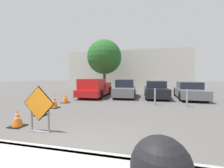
{
  "coord_description": "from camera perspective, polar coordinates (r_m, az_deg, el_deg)",
  "views": [
    {
      "loc": [
        1.65,
        -2.99,
        1.8
      ],
      "look_at": [
        -1.28,
        9.14,
        1.19
      ],
      "focal_mm": 24.0,
      "sensor_mm": 36.0,
      "label": 1
    }
  ],
  "objects": [
    {
      "name": "traffic_cone_second",
      "position": [
        7.79,
        -25.28,
        -8.56
      ],
      "size": [
        0.53,
        0.53,
        0.62
      ],
      "color": "black",
      "rests_on": "ground_plane"
    },
    {
      "name": "street_tree_behind_lot",
      "position": [
        18.33,
        -2.94,
        10.22
      ],
      "size": [
        4.13,
        4.13,
        6.24
      ],
      "color": "#513823",
      "rests_on": "ground_plane"
    },
    {
      "name": "traffic_cone_nearest",
      "position": [
        6.49,
        -32.32,
        -11.0
      ],
      "size": [
        0.49,
        0.49,
        0.62
      ],
      "color": "black",
      "rests_on": "ground_plane"
    },
    {
      "name": "curb_lip",
      "position": [
        3.82,
        -14.99,
        -24.15
      ],
      "size": [
        28.24,
        0.2,
        0.14
      ],
      "color": "#999993",
      "rests_on": "ground_plane"
    },
    {
      "name": "parked_car_second",
      "position": [
        13.47,
        16.26,
        -2.15
      ],
      "size": [
        1.97,
        4.59,
        1.43
      ],
      "rotation": [
        0.0,
        0.0,
        3.18
      ],
      "color": "black",
      "rests_on": "ground_plane"
    },
    {
      "name": "bollard_nearest",
      "position": [
        9.77,
        16.07,
        -4.58
      ],
      "size": [
        0.12,
        0.12,
        1.07
      ],
      "color": "gray",
      "rests_on": "ground_plane"
    },
    {
      "name": "parked_car_nearest",
      "position": [
        13.45,
        5.0,
        -1.86
      ],
      "size": [
        2.0,
        4.57,
        1.54
      ],
      "rotation": [
        0.0,
        0.0,
        3.21
      ],
      "color": "slate",
      "rests_on": "ground_plane"
    },
    {
      "name": "parked_car_third",
      "position": [
        13.78,
        27.31,
        -2.3
      ],
      "size": [
        2.07,
        4.74,
        1.37
      ],
      "rotation": [
        0.0,
        0.0,
        3.1
      ],
      "color": "slate",
      "rests_on": "ground_plane"
    },
    {
      "name": "traffic_cone_fourth",
      "position": [
        10.82,
        -17.39,
        -5.03
      ],
      "size": [
        0.52,
        0.52,
        0.71
      ],
      "color": "black",
      "rests_on": "ground_plane"
    },
    {
      "name": "road_closed_sign",
      "position": [
        5.44,
        -26.05,
        -7.91
      ],
      "size": [
        1.14,
        0.2,
        1.5
      ],
      "color": "black",
      "rests_on": "ground_plane"
    },
    {
      "name": "bollard_second",
      "position": [
        10.02,
        26.68,
        -4.65
      ],
      "size": [
        0.12,
        0.12,
        1.05
      ],
      "color": "gray",
      "rests_on": "ground_plane"
    },
    {
      "name": "building_facade_backdrop",
      "position": [
        23.1,
        6.13,
        5.08
      ],
      "size": [
        17.16,
        5.0,
        5.44
      ],
      "color": "beige",
      "rests_on": "ground_plane"
    },
    {
      "name": "pickup_truck",
      "position": [
        13.43,
        -6.58,
        -1.78
      ],
      "size": [
        2.18,
        5.33,
        1.61
      ],
      "rotation": [
        0.0,
        0.0,
        3.18
      ],
      "color": "red",
      "rests_on": "ground_plane"
    },
    {
      "name": "traffic_cone_third",
      "position": [
        9.25,
        -21.13,
        -6.14
      ],
      "size": [
        0.51,
        0.51,
        0.8
      ],
      "color": "black",
      "rests_on": "ground_plane"
    },
    {
      "name": "ground_plane",
      "position": [
        13.21,
        6.33,
        -5.03
      ],
      "size": [
        96.0,
        96.0,
        0.0
      ],
      "primitive_type": "plane",
      "color": "#565451"
    }
  ]
}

